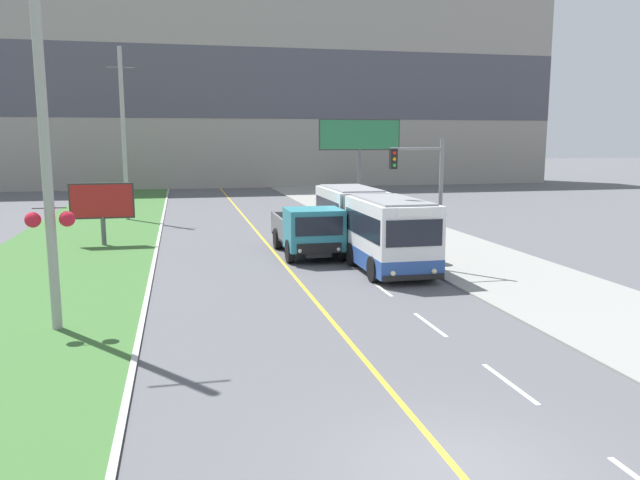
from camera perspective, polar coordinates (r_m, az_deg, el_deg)
The scene contains 14 objects.
ground_plane at distance 11.26m, azimuth 12.42°, elevation -19.84°, with size 300.00×300.00×0.00m, color #56565B.
lane_marking_centre at distance 12.54m, azimuth 10.91°, elevation -16.58°, with size 2.88×140.00×0.01m.
apartment_block_background at distance 74.17m, azimuth -9.52°, elevation 13.36°, with size 80.00×8.04×21.83m.
city_bus at distance 28.35m, azimuth 4.48°, elevation 1.34°, with size 2.63×11.48×3.05m.
dump_truck at distance 28.71m, azimuth -0.94°, elevation 0.75°, with size 2.55×6.38×2.36m.
utility_pole_near at distance 18.91m, azimuth -23.86°, elevation 7.98°, with size 1.80×0.44×11.23m.
utility_pole_far at distance 43.95m, azimuth -17.52°, elevation 9.23°, with size 1.80×0.28×11.38m.
traffic_light_mast at distance 25.60m, azimuth 9.60°, elevation 4.75°, with size 2.28×0.32×5.44m.
billboard_large at distance 46.66m, azimuth 3.64°, elevation 9.25°, with size 6.17×0.24×6.87m.
billboard_small at distance 33.70m, azimuth -19.31°, elevation 3.23°, with size 3.17×0.24×3.22m.
planter_round_near at distance 27.47m, azimuth 10.25°, elevation -1.07°, with size 1.09×1.09×1.16m.
planter_round_second at distance 32.05m, azimuth 6.81°, elevation 0.44°, with size 1.10×1.10×1.12m.
planter_round_third at distance 36.76m, azimuth 4.39°, elevation 1.58°, with size 1.04×1.04×1.09m.
planter_round_far at distance 41.52m, azimuth 2.48°, elevation 2.53°, with size 1.14×1.14×1.18m.
Camera 1 is at (-4.32, -8.86, 5.43)m, focal length 35.00 mm.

